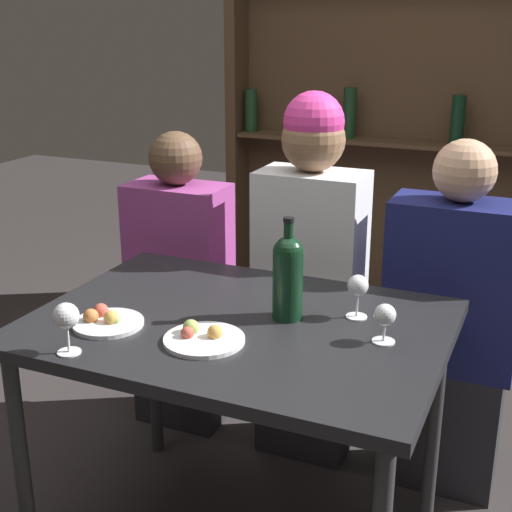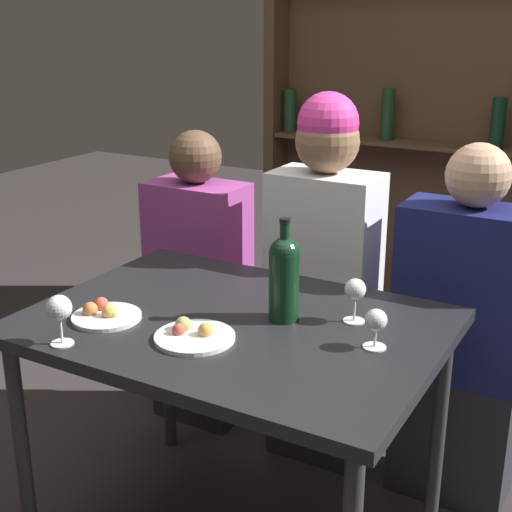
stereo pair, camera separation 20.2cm
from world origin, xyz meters
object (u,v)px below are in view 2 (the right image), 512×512
at_px(food_plate_1, 105,314).
at_px(wine_glass_2, 355,292).
at_px(wine_bottle, 284,275).
at_px(wine_glass_0, 376,322).
at_px(food_plate_0, 194,334).
at_px(seated_person_right, 462,341).
at_px(wine_glass_1, 59,310).
at_px(seated_person_left, 199,289).
at_px(seated_person_center, 323,285).

bearing_deg(food_plate_1, wine_glass_2, 27.74).
distance_m(wine_bottle, wine_glass_2, 0.20).
distance_m(wine_glass_2, food_plate_1, 0.69).
xyz_separation_m(wine_bottle, wine_glass_0, (0.28, -0.05, -0.06)).
bearing_deg(food_plate_0, seated_person_right, 55.40).
height_order(wine_glass_1, seated_person_left, seated_person_left).
height_order(wine_glass_2, seated_person_left, seated_person_left).
distance_m(food_plate_0, seated_person_center, 0.76).
xyz_separation_m(wine_glass_2, seated_person_left, (-0.82, 0.45, -0.30)).
bearing_deg(food_plate_1, wine_bottle, 28.99).
relative_size(wine_glass_1, seated_person_center, 0.10).
distance_m(food_plate_1, seated_person_left, 0.83).
relative_size(seated_person_left, seated_person_center, 0.88).
distance_m(wine_glass_1, food_plate_0, 0.35).
bearing_deg(seated_person_left, wine_glass_0, -31.71).
relative_size(food_plate_1, seated_person_left, 0.17).
bearing_deg(wine_glass_1, seated_person_center, 72.33).
relative_size(wine_glass_2, seated_person_right, 0.10).
xyz_separation_m(food_plate_0, seated_person_center, (0.03, 0.75, -0.11)).
xyz_separation_m(wine_glass_2, seated_person_right, (0.20, 0.45, -0.29)).
distance_m(wine_glass_0, wine_glass_1, 0.80).
xyz_separation_m(wine_glass_1, seated_person_center, (0.30, 0.95, -0.19)).
relative_size(wine_glass_2, seated_person_center, 0.09).
xyz_separation_m(wine_bottle, food_plate_1, (-0.43, -0.24, -0.12)).
height_order(wine_glass_0, seated_person_center, seated_person_center).
height_order(wine_glass_1, seated_person_center, seated_person_center).
bearing_deg(wine_bottle, seated_person_left, 140.71).
xyz_separation_m(wine_glass_0, wine_glass_1, (-0.70, -0.38, 0.02)).
bearing_deg(seated_person_right, food_plate_1, -136.56).
xyz_separation_m(food_plate_1, seated_person_center, (0.32, 0.77, -0.11)).
distance_m(wine_glass_1, seated_person_left, 1.02).
bearing_deg(wine_glass_0, wine_bottle, 170.72).
bearing_deg(wine_glass_2, wine_glass_1, -139.88).
xyz_separation_m(wine_bottle, wine_glass_1, (-0.42, -0.42, -0.03)).
height_order(wine_bottle, wine_glass_0, wine_bottle).
bearing_deg(wine_bottle, seated_person_center, 102.56).
relative_size(wine_bottle, food_plate_0, 1.37).
bearing_deg(seated_person_center, wine_glass_1, -107.67).
distance_m(wine_glass_0, food_plate_1, 0.75).
relative_size(wine_glass_0, food_plate_0, 0.50).
bearing_deg(wine_glass_1, seated_person_right, 50.00).
bearing_deg(seated_person_center, food_plate_1, -112.44).
height_order(wine_bottle, food_plate_0, wine_bottle).
xyz_separation_m(food_plate_1, seated_person_right, (0.81, 0.77, -0.21)).
bearing_deg(seated_person_right, wine_glass_1, -130.00).
height_order(wine_glass_2, food_plate_0, wine_glass_2).
relative_size(food_plate_1, seated_person_right, 0.16).
bearing_deg(seated_person_right, wine_glass_0, -99.14).
distance_m(wine_glass_1, food_plate_1, 0.20).
distance_m(seated_person_center, seated_person_right, 0.50).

